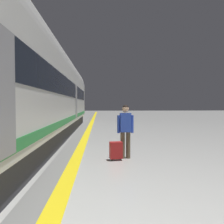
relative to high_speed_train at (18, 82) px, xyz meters
The scene contains 5 objects.
safety_line_strip 3.75m from the high_speed_train, 39.43° to the left, with size 0.36×80.00×0.01m, color yellow.
tactile_edge_band 3.56m from the high_speed_train, 44.54° to the left, with size 0.67×80.00×0.01m, color slate.
high_speed_train is the anchor object (origin of this frame).
passenger_near 4.17m from the high_speed_train, 16.60° to the right, with size 0.53×0.23×1.71m.
suitcase_near 4.27m from the high_speed_train, 21.58° to the right, with size 0.41×0.29×0.57m.
Camera 1 is at (-0.29, 0.18, 1.72)m, focal length 35.26 mm.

